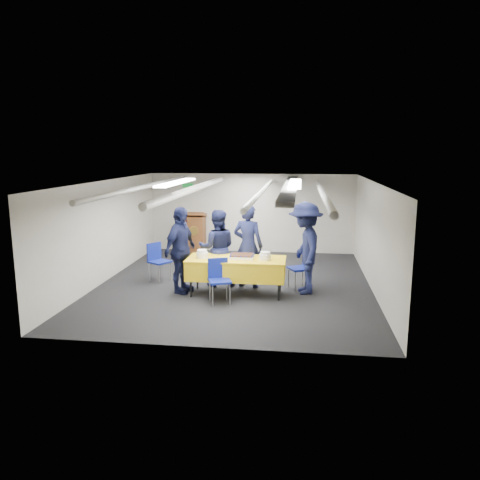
{
  "coord_description": "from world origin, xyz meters",
  "views": [
    {
      "loc": [
        1.42,
        -10.1,
        2.96
      ],
      "look_at": [
        0.14,
        -0.2,
        1.05
      ],
      "focal_mm": 35.0,
      "sensor_mm": 36.0,
      "label": 1
    }
  ],
  "objects_px": {
    "podium": "(195,232)",
    "sailor_a": "(248,246)",
    "serving_table": "(236,268)",
    "chair_right": "(303,264)",
    "sailor_c": "(180,250)",
    "sheet_cake": "(242,256)",
    "sailor_d": "(305,248)",
    "chair_near": "(219,276)",
    "sailor_b": "(217,248)",
    "chair_left": "(157,258)"
  },
  "relations": [
    {
      "from": "serving_table",
      "to": "sailor_b",
      "type": "relative_size",
      "value": 1.2
    },
    {
      "from": "sheet_cake",
      "to": "sailor_d",
      "type": "distance_m",
      "value": 1.33
    },
    {
      "from": "podium",
      "to": "chair_near",
      "type": "xyz_separation_m",
      "value": [
        1.46,
        -4.34,
        -0.08
      ]
    },
    {
      "from": "chair_left",
      "to": "sailor_c",
      "type": "xyz_separation_m",
      "value": [
        0.78,
        -0.84,
        0.38
      ]
    },
    {
      "from": "serving_table",
      "to": "sailor_d",
      "type": "bearing_deg",
      "value": 11.91
    },
    {
      "from": "serving_table",
      "to": "sheet_cake",
      "type": "bearing_deg",
      "value": 14.57
    },
    {
      "from": "sailor_b",
      "to": "chair_near",
      "type": "bearing_deg",
      "value": 92.53
    },
    {
      "from": "chair_near",
      "to": "sailor_c",
      "type": "bearing_deg",
      "value": 149.62
    },
    {
      "from": "serving_table",
      "to": "chair_near",
      "type": "xyz_separation_m",
      "value": [
        -0.27,
        -0.53,
        -0.03
      ]
    },
    {
      "from": "podium",
      "to": "sailor_a",
      "type": "bearing_deg",
      "value": -59.29
    },
    {
      "from": "sailor_b",
      "to": "sailor_d",
      "type": "bearing_deg",
      "value": 161.73
    },
    {
      "from": "chair_near",
      "to": "sailor_d",
      "type": "distance_m",
      "value": 1.93
    },
    {
      "from": "chair_right",
      "to": "sailor_d",
      "type": "distance_m",
      "value": 0.54
    },
    {
      "from": "chair_near",
      "to": "sailor_b",
      "type": "distance_m",
      "value": 1.21
    },
    {
      "from": "sailor_c",
      "to": "sailor_d",
      "type": "xyz_separation_m",
      "value": [
        2.59,
        0.3,
        0.05
      ]
    },
    {
      "from": "sailor_a",
      "to": "sailor_d",
      "type": "relative_size",
      "value": 0.95
    },
    {
      "from": "serving_table",
      "to": "sheet_cake",
      "type": "height_order",
      "value": "sheet_cake"
    },
    {
      "from": "chair_left",
      "to": "sailor_a",
      "type": "height_order",
      "value": "sailor_a"
    },
    {
      "from": "serving_table",
      "to": "chair_left",
      "type": "relative_size",
      "value": 2.34
    },
    {
      "from": "chair_right",
      "to": "sailor_b",
      "type": "relative_size",
      "value": 0.51
    },
    {
      "from": "chair_near",
      "to": "chair_left",
      "type": "relative_size",
      "value": 1.0
    },
    {
      "from": "chair_right",
      "to": "sailor_d",
      "type": "height_order",
      "value": "sailor_d"
    },
    {
      "from": "sailor_c",
      "to": "sailor_d",
      "type": "bearing_deg",
      "value": -65.99
    },
    {
      "from": "sheet_cake",
      "to": "sailor_b",
      "type": "bearing_deg",
      "value": 137.06
    },
    {
      "from": "sailor_b",
      "to": "sailor_c",
      "type": "bearing_deg",
      "value": 33.04
    },
    {
      "from": "podium",
      "to": "sailor_d",
      "type": "xyz_separation_m",
      "value": [
        3.14,
        -3.51,
        0.35
      ]
    },
    {
      "from": "sheet_cake",
      "to": "chair_left",
      "type": "xyz_separation_m",
      "value": [
        -2.07,
        0.81,
        -0.28
      ]
    },
    {
      "from": "chair_left",
      "to": "sailor_b",
      "type": "height_order",
      "value": "sailor_b"
    },
    {
      "from": "chair_right",
      "to": "chair_left",
      "type": "distance_m",
      "value": 3.34
    },
    {
      "from": "sailor_a",
      "to": "sailor_d",
      "type": "height_order",
      "value": "sailor_d"
    },
    {
      "from": "sheet_cake",
      "to": "chair_near",
      "type": "height_order",
      "value": "chair_near"
    },
    {
      "from": "podium",
      "to": "sailor_d",
      "type": "height_order",
      "value": "sailor_d"
    },
    {
      "from": "sailor_b",
      "to": "sailor_c",
      "type": "relative_size",
      "value": 0.93
    },
    {
      "from": "chair_left",
      "to": "sailor_a",
      "type": "distance_m",
      "value": 2.18
    },
    {
      "from": "sailor_a",
      "to": "sailor_c",
      "type": "bearing_deg",
      "value": 38.44
    },
    {
      "from": "serving_table",
      "to": "chair_right",
      "type": "xyz_separation_m",
      "value": [
        1.38,
        0.62,
        -0.03
      ]
    },
    {
      "from": "chair_right",
      "to": "chair_near",
      "type": "bearing_deg",
      "value": -145.0
    },
    {
      "from": "chair_near",
      "to": "sailor_b",
      "type": "xyz_separation_m",
      "value": [
        -0.23,
        1.14,
        0.32
      ]
    },
    {
      "from": "chair_right",
      "to": "sailor_a",
      "type": "xyz_separation_m",
      "value": [
        -1.2,
        -0.03,
        0.39
      ]
    },
    {
      "from": "serving_table",
      "to": "chair_near",
      "type": "bearing_deg",
      "value": -117.22
    },
    {
      "from": "sailor_a",
      "to": "sailor_c",
      "type": "height_order",
      "value": "sailor_a"
    },
    {
      "from": "chair_left",
      "to": "sailor_c",
      "type": "bearing_deg",
      "value": -47.26
    },
    {
      "from": "chair_left",
      "to": "sailor_c",
      "type": "relative_size",
      "value": 0.48
    },
    {
      "from": "podium",
      "to": "chair_right",
      "type": "distance_m",
      "value": 4.45
    },
    {
      "from": "chair_near",
      "to": "chair_right",
      "type": "xyz_separation_m",
      "value": [
        1.65,
        1.15,
        0.0
      ]
    },
    {
      "from": "chair_near",
      "to": "podium",
      "type": "bearing_deg",
      "value": 108.57
    },
    {
      "from": "sailor_c",
      "to": "podium",
      "type": "bearing_deg",
      "value": 25.7
    },
    {
      "from": "podium",
      "to": "chair_left",
      "type": "bearing_deg",
      "value": -94.33
    },
    {
      "from": "sailor_c",
      "to": "sailor_d",
      "type": "relative_size",
      "value": 0.95
    },
    {
      "from": "sheet_cake",
      "to": "sailor_d",
      "type": "bearing_deg",
      "value": 11.67
    }
  ]
}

